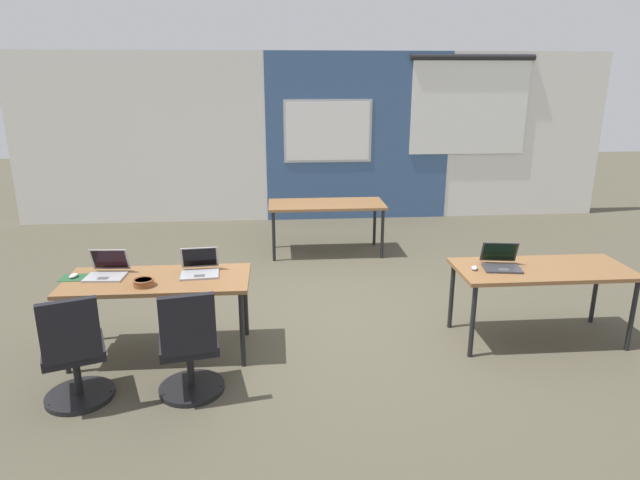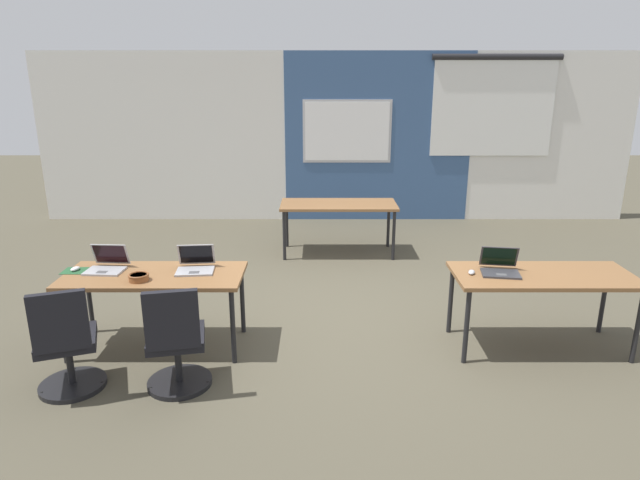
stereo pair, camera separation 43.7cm
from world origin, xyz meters
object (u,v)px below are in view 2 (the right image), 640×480
(mouse_near_left_end, at_px, (78,268))
(snack_bowl, at_px, (141,277))
(laptop_near_left_end, at_px, (109,265))
(laptop_near_left_inner, at_px, (198,265))
(desk_near_left, at_px, (157,280))
(desk_near_right, at_px, (546,280))
(desk_far_center, at_px, (341,208))
(chair_near_left_end, at_px, (70,348))
(chair_near_left_inner, at_px, (179,347))
(laptop_near_right_inner, at_px, (503,268))
(mouse_near_right_inner, at_px, (474,272))

(mouse_near_left_end, bearing_deg, snack_bowl, -20.50)
(laptop_near_left_end, xyz_separation_m, laptop_near_left_inner, (0.81, -0.01, -0.00))
(desk_near_left, relative_size, laptop_near_left_end, 4.58)
(desk_near_right, relative_size, snack_bowl, 9.01)
(desk_near_left, relative_size, desk_far_center, 1.00)
(desk_near_right, height_order, chair_near_left_end, chair_near_left_end)
(mouse_near_left_end, relative_size, chair_near_left_inner, 0.12)
(desk_far_center, bearing_deg, laptop_near_right_inner, -63.77)
(mouse_near_left_end, distance_m, chair_near_left_end, 0.95)
(desk_far_center, bearing_deg, mouse_near_right_inner, -68.57)
(chair_near_left_inner, relative_size, mouse_near_right_inner, 8.11)
(laptop_near_right_inner, xyz_separation_m, mouse_near_right_inner, (-0.26, -0.04, -0.03))
(desk_near_left, height_order, mouse_near_right_inner, mouse_near_right_inner)
(mouse_near_left_end, distance_m, laptop_near_right_inner, 3.85)
(desk_near_left, bearing_deg, laptop_near_left_end, 167.65)
(laptop_near_left_inner, height_order, mouse_near_right_inner, laptop_near_left_inner)
(desk_near_left, relative_size, mouse_near_right_inner, 14.11)
(laptop_near_right_inner, bearing_deg, laptop_near_left_inner, -172.42)
(mouse_near_right_inner, bearing_deg, desk_near_right, 0.35)
(laptop_near_left_end, bearing_deg, snack_bowl, -31.93)
(desk_far_center, height_order, mouse_near_left_end, mouse_near_left_end)
(desk_near_right, relative_size, chair_near_left_inner, 1.74)
(laptop_near_right_inner, xyz_separation_m, snack_bowl, (-3.19, -0.20, -0.01))
(desk_near_left, height_order, desk_far_center, same)
(desk_near_left, distance_m, chair_near_left_inner, 0.86)
(laptop_near_left_end, relative_size, mouse_near_right_inner, 3.08)
(mouse_near_left_end, height_order, laptop_near_left_inner, laptop_near_left_inner)
(laptop_near_left_inner, bearing_deg, desk_near_left, -170.40)
(desk_far_center, bearing_deg, mouse_near_left_end, -132.32)
(desk_near_right, bearing_deg, chair_near_left_inner, -166.95)
(snack_bowl, bearing_deg, chair_near_left_inner, -51.95)
(laptop_near_left_inner, height_order, chair_near_left_inner, laptop_near_left_inner)
(desk_near_left, relative_size, chair_near_left_inner, 1.74)
(mouse_near_left_end, bearing_deg, desk_far_center, 47.68)
(mouse_near_left_end, bearing_deg, laptop_near_left_end, 5.18)
(laptop_near_left_inner, bearing_deg, chair_near_left_inner, -94.80)
(desk_near_right, xyz_separation_m, laptop_near_left_inner, (-3.14, 0.09, 0.11))
(laptop_near_left_end, relative_size, laptop_near_right_inner, 0.93)
(desk_near_right, bearing_deg, chair_near_left_end, -169.15)
(laptop_near_left_end, distance_m, mouse_near_right_inner, 3.30)
(laptop_near_left_end, xyz_separation_m, snack_bowl, (0.38, -0.27, -0.01))
(mouse_near_left_end, relative_size, laptop_near_right_inner, 0.30)
(desk_far_center, distance_m, laptop_near_right_inner, 3.09)
(laptop_near_left_inner, bearing_deg, desk_far_center, 57.96)
(desk_near_left, distance_m, laptop_near_left_end, 0.48)
(mouse_near_right_inner, bearing_deg, laptop_near_left_end, 178.21)
(desk_near_left, height_order, laptop_near_left_end, laptop_near_left_end)
(desk_near_left, bearing_deg, desk_far_center, 57.99)
(laptop_near_left_inner, bearing_deg, desk_near_right, -6.53)
(desk_near_right, height_order, snack_bowl, snack_bowl)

